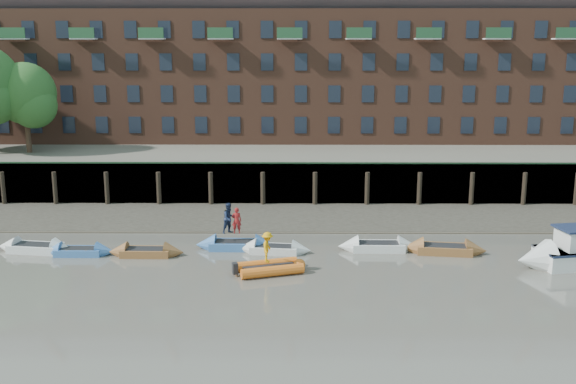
{
  "coord_description": "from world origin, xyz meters",
  "views": [
    {
      "loc": [
        0.32,
        -28.66,
        12.15
      ],
      "look_at": [
        0.0,
        12.0,
        3.2
      ],
      "focal_mm": 42.0,
      "sensor_mm": 36.0,
      "label": 1
    }
  ],
  "objects_px": {
    "rowboat_4": "(274,249)",
    "rowboat_2": "(146,252)",
    "rowboat_5": "(378,246)",
    "person_rower_b": "(229,218)",
    "rowboat_0": "(36,248)",
    "rowboat_6": "(444,249)",
    "person_rib_crew": "(268,247)",
    "person_rower_a": "(237,221)",
    "motor_launch": "(568,254)",
    "rib_tender": "(272,267)",
    "rowboat_3": "(236,245)",
    "rowboat_1": "(79,251)"
  },
  "relations": [
    {
      "from": "rowboat_4",
      "to": "rowboat_2",
      "type": "bearing_deg",
      "value": -168.32
    },
    {
      "from": "rowboat_5",
      "to": "person_rower_b",
      "type": "relative_size",
      "value": 2.58
    },
    {
      "from": "rowboat_0",
      "to": "rowboat_5",
      "type": "distance_m",
      "value": 20.52
    },
    {
      "from": "rowboat_6",
      "to": "person_rib_crew",
      "type": "bearing_deg",
      "value": -153.35
    },
    {
      "from": "rowboat_2",
      "to": "person_rower_a",
      "type": "distance_m",
      "value": 5.64
    },
    {
      "from": "rowboat_5",
      "to": "motor_launch",
      "type": "distance_m",
      "value": 10.63
    },
    {
      "from": "rowboat_6",
      "to": "person_rower_a",
      "type": "bearing_deg",
      "value": -176.41
    },
    {
      "from": "person_rower_a",
      "to": "person_rib_crew",
      "type": "height_order",
      "value": "person_rower_a"
    },
    {
      "from": "rowboat_2",
      "to": "rowboat_6",
      "type": "bearing_deg",
      "value": 2.99
    },
    {
      "from": "rowboat_0",
      "to": "rib_tender",
      "type": "relative_size",
      "value": 1.27
    },
    {
      "from": "motor_launch",
      "to": "person_rower_a",
      "type": "xyz_separation_m",
      "value": [
        -18.76,
        3.21,
        1.03
      ]
    },
    {
      "from": "rowboat_3",
      "to": "rowboat_2",
      "type": "bearing_deg",
      "value": -163.63
    },
    {
      "from": "person_rib_crew",
      "to": "rib_tender",
      "type": "bearing_deg",
      "value": -70.47
    },
    {
      "from": "rowboat_2",
      "to": "rowboat_3",
      "type": "height_order",
      "value": "rowboat_3"
    },
    {
      "from": "rowboat_2",
      "to": "motor_launch",
      "type": "relative_size",
      "value": 0.62
    },
    {
      "from": "rowboat_1",
      "to": "motor_launch",
      "type": "xyz_separation_m",
      "value": [
        27.97,
        -1.85,
        0.51
      ]
    },
    {
      "from": "rowboat_6",
      "to": "person_rib_crew",
      "type": "distance_m",
      "value": 11.01
    },
    {
      "from": "person_rib_crew",
      "to": "rowboat_0",
      "type": "bearing_deg",
      "value": 82.53
    },
    {
      "from": "rowboat_5",
      "to": "rib_tender",
      "type": "xyz_separation_m",
      "value": [
        -6.25,
        -4.06,
        0.04
      ]
    },
    {
      "from": "rowboat_3",
      "to": "person_rower_b",
      "type": "height_order",
      "value": "person_rower_b"
    },
    {
      "from": "motor_launch",
      "to": "rowboat_5",
      "type": "bearing_deg",
      "value": -26.17
    },
    {
      "from": "rowboat_3",
      "to": "person_rower_b",
      "type": "bearing_deg",
      "value": 157.69
    },
    {
      "from": "person_rib_crew",
      "to": "rowboat_4",
      "type": "bearing_deg",
      "value": 3.11
    },
    {
      "from": "rowboat_3",
      "to": "motor_launch",
      "type": "height_order",
      "value": "motor_launch"
    },
    {
      "from": "rowboat_5",
      "to": "person_rib_crew",
      "type": "bearing_deg",
      "value": -147.04
    },
    {
      "from": "rowboat_6",
      "to": "person_rower_a",
      "type": "xyz_separation_m",
      "value": [
        -12.39,
        0.88,
        1.5
      ]
    },
    {
      "from": "rowboat_1",
      "to": "person_rower_a",
      "type": "xyz_separation_m",
      "value": [
        9.21,
        1.36,
        1.54
      ]
    },
    {
      "from": "person_rower_a",
      "to": "rowboat_3",
      "type": "bearing_deg",
      "value": 51.39
    },
    {
      "from": "rowboat_6",
      "to": "person_rower_b",
      "type": "relative_size",
      "value": 2.7
    },
    {
      "from": "rowboat_2",
      "to": "rowboat_3",
      "type": "bearing_deg",
      "value": 16.29
    },
    {
      "from": "rowboat_1",
      "to": "rowboat_5",
      "type": "relative_size",
      "value": 0.86
    },
    {
      "from": "rowboat_0",
      "to": "rowboat_3",
      "type": "xyz_separation_m",
      "value": [
        11.91,
        0.69,
        0.0
      ]
    },
    {
      "from": "rowboat_1",
      "to": "rowboat_4",
      "type": "xyz_separation_m",
      "value": [
        11.49,
        0.5,
        0.01
      ]
    },
    {
      "from": "motor_launch",
      "to": "rowboat_4",
      "type": "bearing_deg",
      "value": -18.53
    },
    {
      "from": "rowboat_0",
      "to": "rowboat_6",
      "type": "xyz_separation_m",
      "value": [
        24.37,
        -0.09,
        0.01
      ]
    },
    {
      "from": "rowboat_0",
      "to": "motor_launch",
      "type": "height_order",
      "value": "motor_launch"
    },
    {
      "from": "rowboat_1",
      "to": "rowboat_2",
      "type": "xyz_separation_m",
      "value": [
        3.99,
        -0.15,
        0.01
      ]
    },
    {
      "from": "rib_tender",
      "to": "person_rower_a",
      "type": "height_order",
      "value": "person_rower_a"
    },
    {
      "from": "rowboat_2",
      "to": "motor_launch",
      "type": "distance_m",
      "value": 24.04
    },
    {
      "from": "rowboat_3",
      "to": "rowboat_6",
      "type": "height_order",
      "value": "rowboat_6"
    },
    {
      "from": "rowboat_4",
      "to": "rib_tender",
      "type": "xyz_separation_m",
      "value": [
        -0.01,
        -3.53,
        0.06
      ]
    },
    {
      "from": "rowboat_1",
      "to": "person_rower_b",
      "type": "bearing_deg",
      "value": 9.19
    },
    {
      "from": "rowboat_6",
      "to": "person_rower_a",
      "type": "height_order",
      "value": "person_rower_a"
    },
    {
      "from": "rowboat_2",
      "to": "motor_launch",
      "type": "bearing_deg",
      "value": -3.12
    },
    {
      "from": "person_rib_crew",
      "to": "rowboat_2",
      "type": "bearing_deg",
      "value": 75.11
    },
    {
      "from": "rowboat_0",
      "to": "person_rower_b",
      "type": "relative_size",
      "value": 2.62
    },
    {
      "from": "rowboat_2",
      "to": "person_rower_a",
      "type": "xyz_separation_m",
      "value": [
        5.22,
        1.51,
        1.53
      ]
    },
    {
      "from": "rowboat_5",
      "to": "rib_tender",
      "type": "bearing_deg",
      "value": -146.38
    },
    {
      "from": "rowboat_4",
      "to": "rowboat_5",
      "type": "distance_m",
      "value": 6.27
    },
    {
      "from": "rowboat_6",
      "to": "person_rower_b",
      "type": "bearing_deg",
      "value": -176.55
    }
  ]
}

